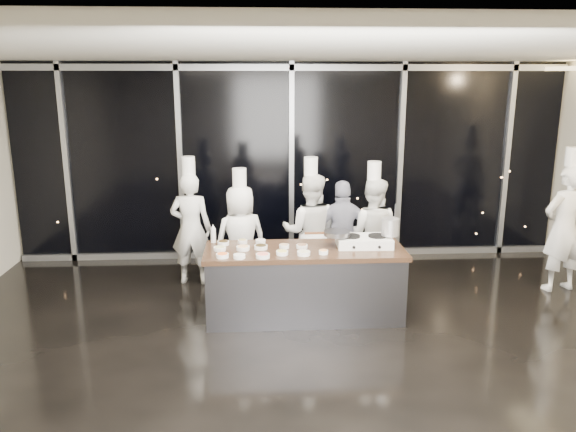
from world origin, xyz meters
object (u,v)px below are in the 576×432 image
object	(u,v)px
chef_far_left	(191,227)
guest	(343,236)
stove	(364,241)
chef_right	(372,233)
stock_pot	(390,227)
frying_pan	(336,233)
chef_left	(241,238)
chef_center	(310,231)
chef_side	(564,227)
demo_counter	(304,283)

from	to	relation	value
chef_far_left	guest	distance (m)	2.19
chef_far_left	stove	bearing A→B (deg)	158.04
chef_right	stock_pot	bearing A→B (deg)	110.93
stove	frying_pan	xyz separation A→B (m)	(-0.35, 0.02, 0.10)
stock_pot	chef_left	distance (m)	2.10
frying_pan	guest	bearing A→B (deg)	77.54
stove	chef_center	bearing A→B (deg)	123.54
chef_far_left	chef_side	bearing A→B (deg)	-179.66
frying_pan	stock_pot	world-z (taller)	stock_pot
demo_counter	guest	distance (m)	1.17
chef_far_left	stock_pot	bearing A→B (deg)	160.75
frying_pan	stove	bearing A→B (deg)	-0.53
frying_pan	chef_side	xyz separation A→B (m)	(3.29, 0.65, -0.15)
stove	chef_left	world-z (taller)	chef_left
stove	frying_pan	size ratio (longest dim) A/B	1.20
guest	chef_right	world-z (taller)	chef_right
chef_center	guest	bearing A→B (deg)	179.77
guest	demo_counter	bearing A→B (deg)	55.75
stock_pot	chef_right	distance (m)	0.99
stock_pot	chef_center	xyz separation A→B (m)	(-0.90, 0.96, -0.31)
guest	chef_far_left	bearing A→B (deg)	-10.82
frying_pan	chef_right	size ratio (longest dim) A/B	0.32
chef_right	chef_side	bearing A→B (deg)	-166.05
guest	frying_pan	bearing A→B (deg)	74.89
demo_counter	chef_right	world-z (taller)	chef_right
frying_pan	chef_side	bearing A→B (deg)	13.10
chef_right	stove	bearing A→B (deg)	91.56
chef_far_left	chef_side	distance (m)	5.26
chef_left	chef_right	size ratio (longest dim) A/B	0.96
chef_right	chef_side	distance (m)	2.67
stove	frying_pan	world-z (taller)	frying_pan
demo_counter	chef_center	xyz separation A→B (m)	(0.17, 1.01, 0.39)
stock_pot	chef_side	xyz separation A→B (m)	(2.63, 0.68, -0.23)
demo_counter	frying_pan	bearing A→B (deg)	11.85
stock_pot	chef_right	xyz separation A→B (m)	(-0.02, 0.93, -0.34)
chef_far_left	chef_center	bearing A→B (deg)	176.55
guest	stock_pot	bearing A→B (deg)	116.11
stove	chef_far_left	world-z (taller)	chef_far_left
demo_counter	stock_pot	xyz separation A→B (m)	(1.07, 0.05, 0.69)
demo_counter	guest	bearing A→B (deg)	56.39
stock_pot	chef_side	size ratio (longest dim) A/B	0.11
chef_center	chef_left	bearing A→B (deg)	15.31
chef_center	chef_side	size ratio (longest dim) A/B	0.93
stove	guest	distance (m)	0.89
chef_right	chef_side	world-z (taller)	chef_side
frying_pan	chef_center	distance (m)	0.99
chef_far_left	chef_right	distance (m)	2.60
chef_right	guest	bearing A→B (deg)	25.88
stock_pot	chef_center	distance (m)	1.35
chef_right	chef_side	size ratio (longest dim) A/B	0.90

